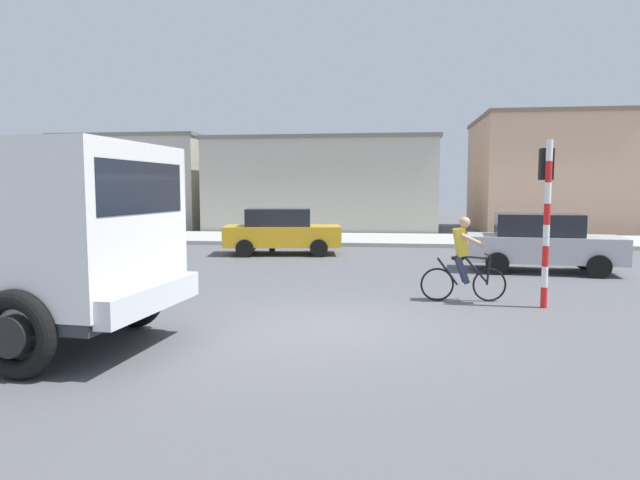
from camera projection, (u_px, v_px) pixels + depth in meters
ground_plane at (330, 325)px, 9.17m from camera, size 120.00×120.00×0.00m
sidewalk_far at (367, 239)px, 23.99m from camera, size 80.00×5.00×0.16m
cyclist at (463, 259)px, 11.07m from camera, size 1.73×0.50×1.72m
traffic_light_pole at (546, 200)px, 10.41m from camera, size 0.24×0.43×3.20m
car_red_near at (541, 242)px, 15.05m from camera, size 4.17×2.23×1.60m
car_white_mid at (282, 231)px, 19.09m from camera, size 4.21×2.33×1.60m
pedestrian_near_kerb at (272, 228)px, 19.95m from camera, size 0.34×0.22×1.62m
building_corner_left at (146, 183)px, 33.13m from camera, size 8.44×7.11×5.32m
building_mid_block at (325, 185)px, 30.37m from camera, size 12.03×7.66×4.94m
building_corner_right at (543, 174)px, 30.54m from camera, size 7.35×7.89×6.23m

